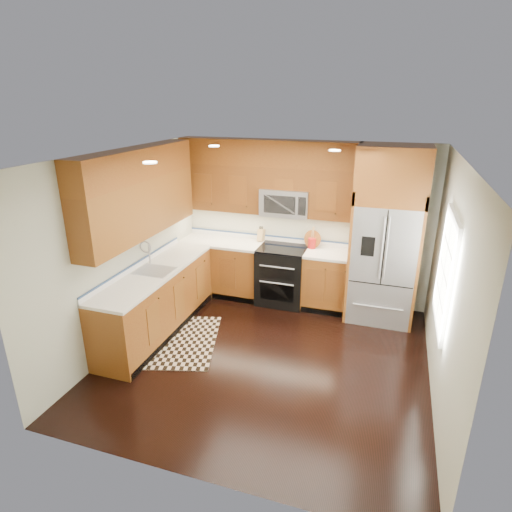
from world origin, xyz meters
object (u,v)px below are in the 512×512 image
(refrigerator, at_px, (386,236))
(knife_block, at_px, (261,235))
(rug, at_px, (186,341))
(range, at_px, (282,275))
(utensil_crock, at_px, (312,241))

(refrigerator, distance_m, knife_block, 2.03)
(refrigerator, distance_m, rug, 3.23)
(range, bearing_deg, utensil_crock, 18.47)
(rug, distance_m, utensil_crock, 2.49)
(range, relative_size, refrigerator, 0.36)
(range, height_order, rug, range)
(range, relative_size, rug, 0.68)
(knife_block, distance_m, utensil_crock, 0.89)
(utensil_crock, bearing_deg, refrigerator, -9.46)
(refrigerator, xyz_separation_m, rug, (-2.50, -1.59, -1.30))
(range, distance_m, refrigerator, 1.76)
(rug, bearing_deg, knife_block, 58.97)
(refrigerator, relative_size, rug, 1.87)
(range, distance_m, utensil_crock, 0.75)
(range, xyz_separation_m, rug, (-0.95, -1.62, -0.46))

